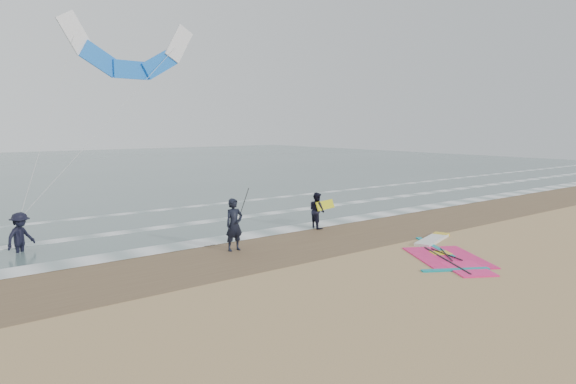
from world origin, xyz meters
TOP-DOWN VIEW (x-y plane):
  - ground at (0.00, 0.00)m, footprint 120.00×120.00m
  - sea_water at (0.00, 48.00)m, footprint 120.00×80.00m
  - wet_sand_band at (0.00, 6.00)m, footprint 120.00×5.00m
  - foam_waterline at (0.00, 10.44)m, footprint 120.00×9.15m
  - windsurf_rig at (4.10, 1.48)m, footprint 5.22×4.94m
  - person_standing at (-1.65, 6.43)m, footprint 0.70×0.46m
  - person_walking at (3.42, 7.66)m, footprint 0.69×0.85m
  - person_wading at (-7.86, 10.85)m, footprint 1.36×1.22m
  - held_pole at (-1.35, 6.43)m, footprint 0.17×0.86m
  - carried_kiteboard at (3.82, 7.56)m, footprint 1.30×0.51m
  - surf_kite at (-2.50, 13.56)m, footprint 8.50×2.86m

SIDE VIEW (x-z plane):
  - ground at x=0.00m, z-range 0.00..0.00m
  - wet_sand_band at x=0.00m, z-range 0.00..0.01m
  - sea_water at x=0.00m, z-range 0.00..0.02m
  - foam_waterline at x=0.00m, z-range 0.02..0.04m
  - windsurf_rig at x=4.10m, z-range -0.03..0.10m
  - person_walking at x=3.42m, z-range 0.00..1.62m
  - person_wading at x=-7.86m, z-range 0.00..1.82m
  - person_standing at x=-1.65m, z-range 0.00..1.92m
  - carried_kiteboard at x=3.82m, z-range 0.83..1.22m
  - held_pole at x=-1.35m, z-range 0.50..2.32m
  - surf_kite at x=-2.50m, z-range 3.65..11.70m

